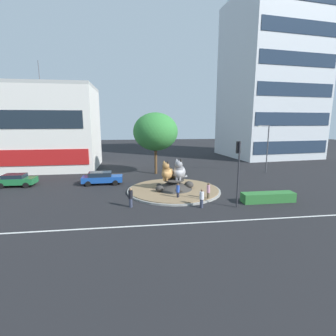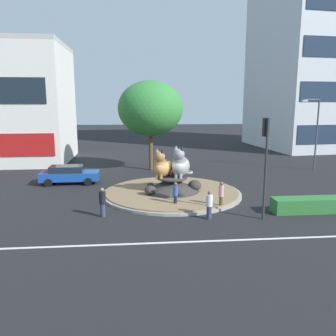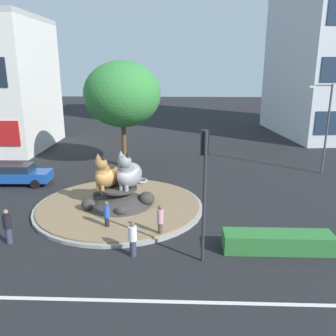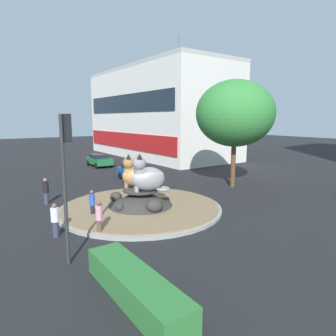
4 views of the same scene
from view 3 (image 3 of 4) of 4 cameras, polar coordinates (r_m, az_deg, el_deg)
ground_plane at (r=22.07m, az=-7.82°, el=-6.36°), size 160.00×160.00×0.00m
lane_centreline at (r=14.49m, az=-14.08°, el=-19.83°), size 112.00×0.20×0.01m
roundabout_island at (r=21.91m, az=-7.83°, el=-5.39°), size 10.21×10.21×1.32m
cat_statue_tabby at (r=21.52m, az=-9.88°, el=-1.07°), size 2.18×2.22×2.17m
cat_statue_grey at (r=21.31m, az=-6.32°, el=-0.90°), size 2.11×2.39×2.36m
traffic_light_mast at (r=14.90m, az=5.87°, el=-0.90°), size 0.35×0.46×5.89m
clipped_hedge_strip at (r=17.72m, az=17.23°, el=-11.29°), size 5.09×1.20×0.90m
broadleaf_tree_behind_island at (r=30.07m, az=-7.36°, el=11.67°), size 6.36×6.36×8.82m
streetlight_arm at (r=30.36m, az=23.98°, el=6.60°), size 1.87×0.35×7.06m
pedestrian_white_shirt at (r=16.41m, az=-5.70°, el=-11.20°), size 0.39×0.39×1.70m
pedestrian_blue_shirt at (r=18.91m, az=-9.82°, el=-7.50°), size 0.32×0.32×1.66m
pedestrian_black_shirt at (r=19.05m, az=-24.42°, el=-8.46°), size 0.40×0.40×1.78m
pedestrian_pink_shirt at (r=17.86m, az=-1.26°, el=-8.44°), size 0.32×0.32×1.80m
sedan_on_far_lane at (r=28.05m, az=-23.19°, el=-0.88°), size 4.83×2.03×1.53m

